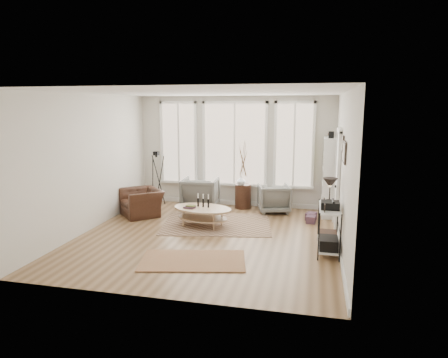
% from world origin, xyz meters
% --- Properties ---
extents(room, '(5.50, 5.54, 2.90)m').
position_xyz_m(room, '(0.02, 0.03, 1.43)').
color(room, olive).
rests_on(room, ground).
extents(bay_window, '(4.14, 0.12, 2.24)m').
position_xyz_m(bay_window, '(0.00, 2.71, 1.61)').
color(bay_window, '#D1AD88').
rests_on(bay_window, ground).
extents(door, '(0.09, 1.06, 2.22)m').
position_xyz_m(door, '(2.57, 1.15, 1.12)').
color(door, silver).
rests_on(door, ground).
extents(bookcase, '(0.31, 0.85, 2.06)m').
position_xyz_m(bookcase, '(2.44, 2.23, 0.96)').
color(bookcase, white).
rests_on(bookcase, ground).
extents(low_shelf, '(0.38, 1.08, 1.30)m').
position_xyz_m(low_shelf, '(2.38, -0.30, 0.51)').
color(low_shelf, white).
rests_on(low_shelf, ground).
extents(wall_art, '(0.04, 0.88, 0.44)m').
position_xyz_m(wall_art, '(2.58, -0.27, 1.88)').
color(wall_art, black).
rests_on(wall_art, ground).
extents(rug_main, '(2.67, 2.18, 0.01)m').
position_xyz_m(rug_main, '(-0.03, 0.87, 0.01)').
color(rug_main, brown).
rests_on(rug_main, ground).
extents(rug_runner, '(1.96, 1.35, 0.01)m').
position_xyz_m(rug_runner, '(0.09, -1.34, 0.01)').
color(rug_runner, brown).
rests_on(rug_runner, ground).
extents(coffee_table, '(1.48, 1.09, 0.62)m').
position_xyz_m(coffee_table, '(-0.31, 0.65, 0.33)').
color(coffee_table, tan).
rests_on(coffee_table, ground).
extents(armchair_left, '(0.96, 0.98, 0.83)m').
position_xyz_m(armchair_left, '(-0.76, 2.06, 0.42)').
color(armchair_left, slate).
rests_on(armchair_left, ground).
extents(armchair_right, '(0.94, 0.95, 0.71)m').
position_xyz_m(armchair_right, '(1.11, 2.22, 0.35)').
color(armchair_right, slate).
rests_on(armchair_right, ground).
extents(side_table, '(0.42, 0.42, 1.77)m').
position_xyz_m(side_table, '(0.29, 2.45, 0.85)').
color(side_table, '#392016').
rests_on(side_table, ground).
extents(vase, '(0.24, 0.24, 0.24)m').
position_xyz_m(vase, '(0.26, 2.32, 0.75)').
color(vase, silver).
rests_on(vase, side_table).
extents(accent_chair, '(1.31, 1.30, 0.64)m').
position_xyz_m(accent_chair, '(-2.01, 1.20, 0.32)').
color(accent_chair, '#392016').
rests_on(accent_chair, ground).
extents(tripod_camera, '(0.51, 0.51, 1.45)m').
position_xyz_m(tripod_camera, '(-2.02, 2.25, 0.67)').
color(tripod_camera, black).
rests_on(tripod_camera, ground).
extents(book_stack_near, '(0.28, 0.32, 0.17)m').
position_xyz_m(book_stack_near, '(2.05, 1.70, 0.09)').
color(book_stack_near, maroon).
rests_on(book_stack_near, ground).
extents(book_stack_far, '(0.23, 0.28, 0.17)m').
position_xyz_m(book_stack_far, '(2.05, 1.45, 0.08)').
color(book_stack_far, maroon).
rests_on(book_stack_far, ground).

